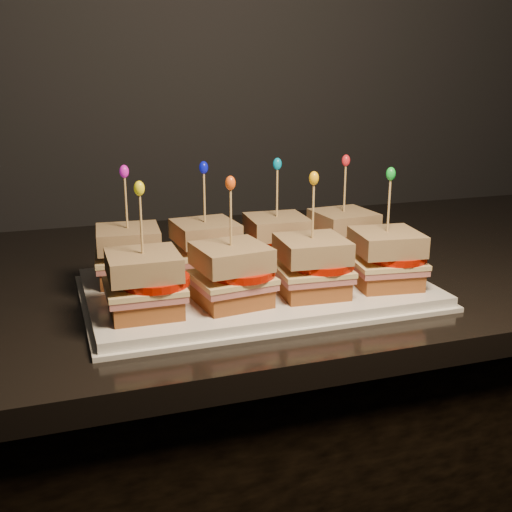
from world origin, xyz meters
name	(u,v)px	position (x,y,z in m)	size (l,w,h in m)	color
granite_slab	(41,296)	(0.36, 1.66, 0.91)	(2.21, 0.70, 0.03)	black
platter	(256,289)	(0.63, 1.52, 0.93)	(0.44, 0.27, 0.02)	white
platter_rim	(256,293)	(0.63, 1.52, 0.93)	(0.45, 0.28, 0.01)	white
sandwich_0_bread_bot	(130,272)	(0.47, 1.59, 0.95)	(0.08, 0.08, 0.02)	#5C3017
sandwich_0_ham	(129,262)	(0.47, 1.59, 0.97)	(0.09, 0.08, 0.01)	#B05958
sandwich_0_cheese	(129,257)	(0.47, 1.59, 0.97)	(0.09, 0.09, 0.01)	#EBCF8D
sandwich_0_tomato	(139,252)	(0.48, 1.58, 0.98)	(0.08, 0.08, 0.01)	#B81503
sandwich_0_bread_top	(128,238)	(0.47, 1.59, 1.00)	(0.08, 0.08, 0.03)	brown
sandwich_0_pick	(126,206)	(0.47, 1.59, 1.04)	(0.00, 0.00, 0.09)	tan
sandwich_0_frill	(124,171)	(0.47, 1.59, 1.09)	(0.01, 0.01, 0.02)	#D715C2
sandwich_1_bread_bot	(206,265)	(0.58, 1.59, 0.95)	(0.08, 0.08, 0.02)	#5C3017
sandwich_1_ham	(206,255)	(0.58, 1.59, 0.97)	(0.09, 0.08, 0.01)	#B05958
sandwich_1_cheese	(206,250)	(0.58, 1.59, 0.97)	(0.09, 0.09, 0.01)	#EBCF8D
sandwich_1_tomato	(215,245)	(0.59, 1.58, 0.98)	(0.08, 0.08, 0.01)	#B81503
sandwich_1_bread_top	(205,232)	(0.58, 1.59, 1.00)	(0.08, 0.08, 0.03)	brown
sandwich_1_pick	(204,201)	(0.58, 1.59, 1.04)	(0.00, 0.00, 0.09)	tan
sandwich_1_frill	(204,167)	(0.58, 1.59, 1.09)	(0.01, 0.01, 0.02)	#0A10D2
sandwich_2_bread_bot	(276,258)	(0.68, 1.59, 0.95)	(0.08, 0.08, 0.02)	#5C3017
sandwich_2_ham	(277,248)	(0.68, 1.59, 0.97)	(0.09, 0.08, 0.01)	#B05958
sandwich_2_cheese	(277,244)	(0.68, 1.59, 0.97)	(0.09, 0.09, 0.01)	#EBCF8D
sandwich_2_tomato	(286,239)	(0.69, 1.58, 0.98)	(0.08, 0.08, 0.01)	#B81503
sandwich_2_bread_top	(277,226)	(0.68, 1.59, 1.00)	(0.08, 0.08, 0.03)	brown
sandwich_2_pick	(277,196)	(0.68, 1.59, 1.04)	(0.00, 0.00, 0.09)	tan
sandwich_2_frill	(277,164)	(0.68, 1.59, 1.09)	(0.01, 0.01, 0.02)	#0689B4
sandwich_3_bread_bot	(342,252)	(0.79, 1.59, 0.95)	(0.08, 0.08, 0.02)	#5C3017
sandwich_3_ham	(343,242)	(0.79, 1.59, 0.97)	(0.09, 0.08, 0.01)	#B05958
sandwich_3_cheese	(343,238)	(0.79, 1.59, 0.97)	(0.09, 0.09, 0.01)	#EBCF8D
sandwich_3_tomato	(352,233)	(0.80, 1.58, 0.98)	(0.08, 0.08, 0.01)	#B81503
sandwich_3_bread_top	(344,221)	(0.79, 1.59, 1.00)	(0.08, 0.08, 0.03)	brown
sandwich_3_pick	(345,191)	(0.79, 1.59, 1.04)	(0.00, 0.00, 0.09)	tan
sandwich_3_frill	(346,160)	(0.79, 1.59, 1.09)	(0.01, 0.01, 0.02)	red
sandwich_4_bread_bot	(145,304)	(0.47, 1.46, 0.95)	(0.08, 0.08, 0.02)	#5C3017
sandwich_4_ham	(145,292)	(0.47, 1.46, 0.97)	(0.09, 0.08, 0.01)	#B05958
sandwich_4_cheese	(144,286)	(0.47, 1.46, 0.97)	(0.09, 0.09, 0.01)	#EBCF8D
sandwich_4_tomato	(155,281)	(0.48, 1.46, 0.98)	(0.08, 0.08, 0.01)	#B81503
sandwich_4_bread_top	(143,265)	(0.47, 1.46, 1.00)	(0.08, 0.08, 0.03)	brown
sandwich_4_pick	(141,228)	(0.47, 1.46, 1.04)	(0.00, 0.00, 0.09)	tan
sandwich_4_frill	(139,188)	(0.47, 1.46, 1.09)	(0.01, 0.01, 0.02)	yellow
sandwich_5_bread_bot	(232,294)	(0.58, 1.46, 0.95)	(0.08, 0.08, 0.02)	#5C3017
sandwich_5_ham	(232,283)	(0.58, 1.46, 0.97)	(0.09, 0.08, 0.01)	#B05958
sandwich_5_cheese	(231,277)	(0.58, 1.46, 0.97)	(0.09, 0.09, 0.01)	#EBCF8D
sandwich_5_tomato	(242,272)	(0.59, 1.46, 0.98)	(0.08, 0.08, 0.01)	#B81503
sandwich_5_bread_top	(231,257)	(0.58, 1.46, 1.00)	(0.08, 0.08, 0.03)	brown
sandwich_5_pick	(231,221)	(0.58, 1.46, 1.04)	(0.00, 0.00, 0.09)	tan
sandwich_5_frill	(230,183)	(0.58, 1.46, 1.09)	(0.01, 0.01, 0.02)	#ED4F11
sandwich_6_bread_bot	(311,285)	(0.68, 1.46, 0.95)	(0.08, 0.08, 0.02)	#5C3017
sandwich_6_ham	(311,274)	(0.68, 1.46, 0.97)	(0.09, 0.08, 0.01)	#B05958
sandwich_6_cheese	(312,269)	(0.68, 1.46, 0.97)	(0.09, 0.09, 0.01)	#EBCF8D
sandwich_6_tomato	(323,263)	(0.69, 1.46, 0.98)	(0.08, 0.08, 0.01)	#B81503
sandwich_6_bread_top	(312,249)	(0.68, 1.46, 1.00)	(0.08, 0.08, 0.03)	brown
sandwich_6_pick	(313,215)	(0.68, 1.46, 1.04)	(0.00, 0.00, 0.09)	tan
sandwich_6_frill	(314,178)	(0.68, 1.46, 1.09)	(0.01, 0.01, 0.02)	#F3AC0F
sandwich_7_bread_bot	(385,277)	(0.79, 1.46, 0.95)	(0.08, 0.08, 0.02)	#5C3017
sandwich_7_ham	(385,266)	(0.79, 1.46, 0.97)	(0.09, 0.08, 0.01)	#B05958
sandwich_7_cheese	(386,261)	(0.79, 1.46, 0.97)	(0.09, 0.09, 0.01)	#EBCF8D
sandwich_7_tomato	(396,256)	(0.80, 1.46, 0.98)	(0.08, 0.08, 0.01)	#B81503
sandwich_7_bread_top	(387,242)	(0.79, 1.46, 1.00)	(0.08, 0.08, 0.03)	brown
sandwich_7_pick	(389,209)	(0.79, 1.46, 1.04)	(0.00, 0.00, 0.09)	tan
sandwich_7_frill	(391,174)	(0.79, 1.46, 1.09)	(0.01, 0.01, 0.02)	green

